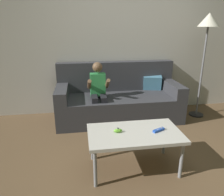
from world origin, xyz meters
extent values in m
plane|color=brown|center=(0.00, 0.00, 0.00)|extent=(9.52, 9.52, 0.00)
cube|color=beige|center=(0.00, 1.85, 1.25)|extent=(4.76, 0.05, 2.50)
cube|color=#38383D|center=(-0.13, 1.40, 0.20)|extent=(1.97, 0.80, 0.40)
cube|color=#38383D|center=(-0.13, 1.72, 0.65)|extent=(1.97, 0.16, 0.49)
cube|color=#38383D|center=(-1.02, 1.40, 0.50)|extent=(0.18, 0.80, 0.18)
cube|color=#38383D|center=(0.77, 1.40, 0.50)|extent=(0.18, 0.80, 0.18)
cube|color=teal|center=(0.50, 1.64, 0.53)|extent=(0.34, 0.23, 0.26)
cylinder|color=black|center=(-0.53, 1.08, 0.20)|extent=(0.08, 0.08, 0.40)
cylinder|color=black|center=(-0.40, 1.08, 0.20)|extent=(0.08, 0.08, 0.40)
cube|color=black|center=(-0.53, 1.22, 0.44)|extent=(0.09, 0.28, 0.09)
cube|color=black|center=(-0.40, 1.22, 0.44)|extent=(0.09, 0.28, 0.09)
cube|color=#33934C|center=(-0.47, 1.36, 0.61)|extent=(0.23, 0.13, 0.35)
cylinder|color=brown|center=(-0.60, 1.24, 0.66)|extent=(0.06, 0.25, 0.20)
cylinder|color=brown|center=(-0.33, 1.24, 0.66)|extent=(0.06, 0.25, 0.20)
sphere|color=brown|center=(-0.47, 1.36, 0.88)|extent=(0.15, 0.15, 0.15)
cube|color=beige|center=(-0.20, 0.10, 0.42)|extent=(0.96, 0.55, 0.04)
cylinder|color=gray|center=(-0.63, -0.13, 0.20)|extent=(0.04, 0.04, 0.40)
cylinder|color=gray|center=(0.23, -0.13, 0.20)|extent=(0.04, 0.04, 0.40)
cylinder|color=gray|center=(-0.63, 0.32, 0.20)|extent=(0.04, 0.04, 0.40)
cylinder|color=gray|center=(0.23, 0.32, 0.20)|extent=(0.04, 0.04, 0.40)
cube|color=blue|center=(0.05, 0.08, 0.45)|extent=(0.14, 0.09, 0.02)
cylinder|color=#99999E|center=(0.09, 0.10, 0.46)|extent=(0.02, 0.02, 0.00)
cylinder|color=silver|center=(0.05, 0.08, 0.46)|extent=(0.01, 0.01, 0.00)
cylinder|color=silver|center=(0.04, 0.07, 0.46)|extent=(0.01, 0.01, 0.00)
ellipsoid|color=#72C638|center=(-0.37, 0.12, 0.45)|extent=(0.09, 0.05, 0.04)
cylinder|color=#4C4C51|center=(-0.37, 0.12, 0.48)|extent=(0.02, 0.02, 0.01)
cylinder|color=black|center=(1.23, 1.35, 0.01)|extent=(0.24, 0.24, 0.02)
cylinder|color=slate|center=(1.23, 1.35, 0.74)|extent=(0.03, 0.03, 1.44)
cone|color=beige|center=(1.23, 1.35, 1.56)|extent=(0.32, 0.32, 0.20)
camera|label=1|loc=(-0.73, -1.83, 1.49)|focal=34.53mm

